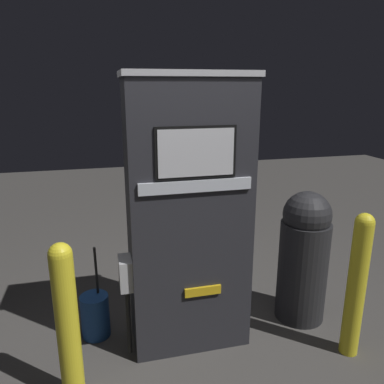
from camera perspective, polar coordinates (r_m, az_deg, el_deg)
The scene contains 6 objects.
ground_plane at distance 3.09m, azimuth 0.51°, elevation -23.38°, with size 14.00×14.00×0.00m, color #423F3D.
gas_pump at distance 2.75m, azimuth -0.57°, elevation -3.80°, with size 0.98×0.45×2.05m.
safety_bollard at distance 2.53m, azimuth -18.49°, elevation -18.20°, with size 0.14×0.14×1.09m.
trash_bin at distance 3.33m, azimuth 16.64°, elevation -9.21°, with size 0.41×0.41×1.14m.
safety_bollard_far at distance 3.02m, azimuth 23.81°, elevation -12.56°, with size 0.13×0.13×1.12m.
squeegee_bucket at distance 3.25m, azimuth -14.52°, elevation -17.72°, with size 0.22×0.22×0.79m.
Camera 1 is at (-0.61, -2.31, 1.95)m, focal length 35.00 mm.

